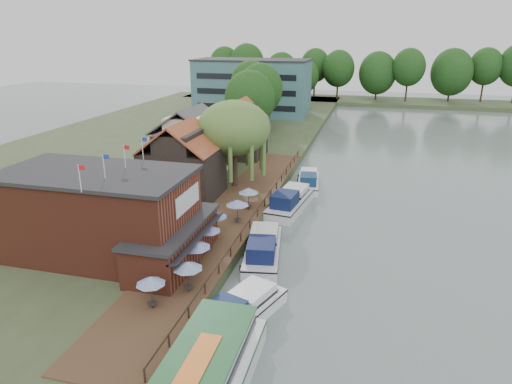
% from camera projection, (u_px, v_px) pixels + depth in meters
% --- Properties ---
extents(ground, '(260.00, 260.00, 0.00)m').
position_uv_depth(ground, '(291.00, 282.00, 36.15)').
color(ground, slate).
rests_on(ground, ground).
extents(land_bank, '(50.00, 140.00, 1.00)m').
position_uv_depth(land_bank, '(151.00, 150.00, 75.12)').
color(land_bank, '#384728').
rests_on(land_bank, ground).
extents(quay_deck, '(6.00, 50.00, 0.10)m').
position_uv_depth(quay_deck, '(232.00, 214.00, 46.85)').
color(quay_deck, '#47301E').
rests_on(quay_deck, land_bank).
extents(quay_rail, '(0.20, 49.00, 1.00)m').
position_uv_depth(quay_rail, '(259.00, 211.00, 46.51)').
color(quay_rail, black).
rests_on(quay_rail, land_bank).
extents(pub, '(20.00, 11.00, 7.30)m').
position_uv_depth(pub, '(120.00, 216.00, 37.05)').
color(pub, maroon).
rests_on(pub, land_bank).
extents(hotel_block, '(25.40, 12.40, 12.30)m').
position_uv_depth(hotel_block, '(253.00, 87.00, 102.98)').
color(hotel_block, '#38666B').
rests_on(hotel_block, land_bank).
extents(cottage_a, '(8.60, 7.60, 8.50)m').
position_uv_depth(cottage_a, '(183.00, 161.00, 50.79)').
color(cottage_a, black).
rests_on(cottage_a, land_bank).
extents(cottage_b, '(9.60, 8.60, 8.50)m').
position_uv_depth(cottage_b, '(192.00, 140.00, 60.64)').
color(cottage_b, beige).
rests_on(cottage_b, land_bank).
extents(cottage_c, '(7.60, 7.60, 8.50)m').
position_uv_depth(cottage_c, '(240.00, 128.00, 67.90)').
color(cottage_c, black).
rests_on(cottage_c, land_bank).
extents(willow, '(8.60, 8.60, 10.43)m').
position_uv_depth(willow, '(234.00, 144.00, 53.96)').
color(willow, '#476B2D').
rests_on(willow, land_bank).
extents(umbrella_0, '(2.00, 2.00, 2.38)m').
position_uv_depth(umbrella_0, '(152.00, 292.00, 30.48)').
color(umbrella_0, '#1C459C').
rests_on(umbrella_0, quay_deck).
extents(umbrella_1, '(2.16, 2.16, 2.38)m').
position_uv_depth(umbrella_1, '(188.00, 277.00, 32.45)').
color(umbrella_1, navy).
rests_on(umbrella_1, quay_deck).
extents(umbrella_2, '(2.39, 2.39, 2.38)m').
position_uv_depth(umbrella_2, '(196.00, 255.00, 35.63)').
color(umbrella_2, navy).
rests_on(umbrella_2, quay_deck).
extents(umbrella_3, '(2.20, 2.20, 2.38)m').
position_uv_depth(umbrella_3, '(208.00, 238.00, 38.55)').
color(umbrella_3, navy).
rests_on(umbrella_3, quay_deck).
extents(umbrella_4, '(2.37, 2.37, 2.38)m').
position_uv_depth(umbrella_4, '(215.00, 223.00, 41.50)').
color(umbrella_4, navy).
rests_on(umbrella_4, quay_deck).
extents(umbrella_5, '(2.29, 2.29, 2.38)m').
position_uv_depth(umbrella_5, '(237.00, 211.00, 44.35)').
color(umbrella_5, navy).
rests_on(umbrella_5, quay_deck).
extents(umbrella_6, '(2.16, 2.16, 2.38)m').
position_uv_depth(umbrella_6, '(249.00, 199.00, 47.75)').
color(umbrella_6, navy).
rests_on(umbrella_6, quay_deck).
extents(cruiser_0, '(6.13, 10.03, 2.30)m').
position_uv_depth(cruiser_0, '(239.00, 308.00, 30.73)').
color(cruiser_0, white).
rests_on(cruiser_0, ground).
extents(cruiser_1, '(4.91, 10.57, 2.48)m').
position_uv_depth(cruiser_1, '(263.00, 245.00, 39.63)').
color(cruiser_1, silver).
rests_on(cruiser_1, ground).
extents(cruiser_2, '(4.67, 10.82, 2.56)m').
position_uv_depth(cruiser_2, '(290.00, 199.00, 50.64)').
color(cruiser_2, silver).
rests_on(cruiser_2, ground).
extents(cruiser_3, '(4.07, 9.43, 2.18)m').
position_uv_depth(cruiser_3, '(309.00, 179.00, 58.14)').
color(cruiser_3, white).
rests_on(cruiser_3, ground).
extents(bank_tree_0, '(8.54, 8.54, 11.98)m').
position_uv_depth(bank_tree_0, '(250.00, 106.00, 77.51)').
color(bank_tree_0, '#143811').
rests_on(bank_tree_0, land_bank).
extents(bank_tree_1, '(8.25, 8.25, 12.62)m').
position_uv_depth(bank_tree_1, '(260.00, 98.00, 84.76)').
color(bank_tree_1, '#143811').
rests_on(bank_tree_1, land_bank).
extents(bank_tree_2, '(7.83, 7.83, 12.82)m').
position_uv_depth(bank_tree_2, '(251.00, 93.00, 89.93)').
color(bank_tree_2, '#143811').
rests_on(bank_tree_2, land_bank).
extents(bank_tree_3, '(7.57, 7.57, 11.58)m').
position_uv_depth(bank_tree_3, '(274.00, 86.00, 108.41)').
color(bank_tree_3, '#143811').
rests_on(bank_tree_3, land_bank).
extents(bank_tree_4, '(6.18, 6.18, 10.36)m').
position_uv_depth(bank_tree_4, '(281.00, 84.00, 118.01)').
color(bank_tree_4, '#143811').
rests_on(bank_tree_4, land_bank).
extents(bank_tree_5, '(7.79, 7.79, 11.14)m').
position_uv_depth(bank_tree_5, '(304.00, 80.00, 123.89)').
color(bank_tree_5, '#143811').
rests_on(bank_tree_5, land_bank).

